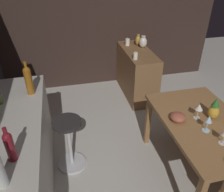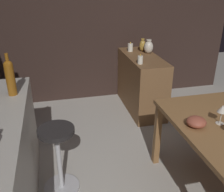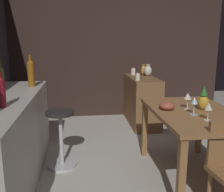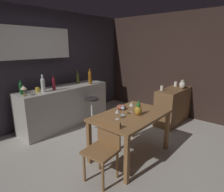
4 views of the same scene
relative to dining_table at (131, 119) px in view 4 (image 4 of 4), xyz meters
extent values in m
plane|color=#B7B2A8|center=(-0.08, 0.35, -0.65)|extent=(9.00, 9.00, 0.00)
cube|color=#38333D|center=(-0.08, 2.45, 0.65)|extent=(5.20, 0.10, 2.60)
cube|color=white|center=(-0.38, 2.33, 1.20)|extent=(1.70, 0.32, 0.64)
cube|color=#33231E|center=(2.47, 0.65, 0.65)|extent=(0.10, 4.40, 2.60)
cube|color=olive|center=(0.00, 0.00, 0.07)|extent=(1.28, 0.82, 0.04)
cube|color=olive|center=(-0.59, 0.36, -0.30)|extent=(0.06, 0.06, 0.70)
cube|color=olive|center=(0.59, 0.36, -0.30)|extent=(0.06, 0.06, 0.70)
cube|color=olive|center=(-0.59, -0.36, -0.30)|extent=(0.06, 0.06, 0.70)
cube|color=olive|center=(0.59, -0.36, -0.30)|extent=(0.06, 0.06, 0.70)
cube|color=#B2ADA3|center=(0.09, 1.90, -0.20)|extent=(2.10, 0.60, 0.90)
cube|color=brown|center=(1.86, 0.09, -0.24)|extent=(1.10, 0.44, 0.82)
cube|color=olive|center=(-0.76, -0.05, -0.21)|extent=(0.44, 0.44, 0.04)
cube|color=olive|center=(-0.58, -0.03, -0.01)|extent=(0.07, 0.38, 0.39)
cylinder|color=olive|center=(-0.90, -0.22, -0.44)|extent=(0.04, 0.04, 0.42)
cylinder|color=olive|center=(-0.93, 0.09, -0.44)|extent=(0.04, 0.04, 0.42)
cylinder|color=olive|center=(-0.58, -0.19, -0.44)|extent=(0.04, 0.04, 0.42)
cylinder|color=olive|center=(-0.61, 0.12, -0.44)|extent=(0.04, 0.04, 0.42)
cylinder|color=#262323|center=(0.43, 1.38, 0.00)|extent=(0.32, 0.32, 0.04)
cylinder|color=silver|center=(0.43, 1.38, -0.33)|extent=(0.04, 0.04, 0.63)
cylinder|color=silver|center=(0.43, 1.38, -0.63)|extent=(0.34, 0.34, 0.03)
cylinder|color=silver|center=(-0.12, 0.07, 0.09)|extent=(0.07, 0.07, 0.00)
cylinder|color=silver|center=(-0.12, 0.07, 0.15)|extent=(0.01, 0.01, 0.10)
cone|color=silver|center=(-0.12, 0.07, 0.23)|extent=(0.07, 0.07, 0.07)
cylinder|color=silver|center=(0.08, 0.05, 0.09)|extent=(0.07, 0.07, 0.00)
cylinder|color=silver|center=(0.08, 0.05, 0.15)|extent=(0.01, 0.01, 0.10)
cone|color=silver|center=(0.08, 0.05, 0.23)|extent=(0.08, 0.08, 0.06)
cylinder|color=silver|center=(-0.31, 0.03, 0.09)|extent=(0.07, 0.07, 0.00)
cylinder|color=silver|center=(-0.31, 0.03, 0.14)|extent=(0.01, 0.01, 0.10)
cone|color=silver|center=(-0.31, 0.03, 0.22)|extent=(0.07, 0.07, 0.07)
ellipsoid|color=gold|center=(0.04, -0.10, 0.17)|extent=(0.11, 0.11, 0.15)
cone|color=#2D6B28|center=(0.04, -0.10, 0.29)|extent=(0.08, 0.08, 0.10)
ellipsoid|color=#9E4C38|center=(0.08, 0.27, 0.13)|extent=(0.16, 0.16, 0.08)
cylinder|color=#1E592D|center=(-0.83, 1.96, 0.35)|extent=(0.07, 0.07, 0.20)
sphere|color=#1E592D|center=(-0.83, 1.96, 0.45)|extent=(0.07, 0.07, 0.07)
cylinder|color=#1E592D|center=(-0.83, 1.96, 0.50)|extent=(0.03, 0.03, 0.05)
cylinder|color=maroon|center=(-0.24, 1.79, 0.36)|extent=(0.07, 0.07, 0.22)
sphere|color=maroon|center=(-0.24, 1.79, 0.47)|extent=(0.07, 0.07, 0.07)
cylinder|color=maroon|center=(-0.24, 1.79, 0.52)|extent=(0.03, 0.03, 0.06)
cylinder|color=#8C5114|center=(0.71, 1.72, 0.39)|extent=(0.08, 0.08, 0.27)
sphere|color=#8C5114|center=(0.71, 1.72, 0.52)|extent=(0.08, 0.08, 0.08)
cylinder|color=#8C5114|center=(0.71, 1.72, 0.59)|extent=(0.03, 0.03, 0.08)
cylinder|color=silver|center=(-0.46, 1.83, 0.37)|extent=(0.08, 0.08, 0.24)
sphere|color=silver|center=(-0.46, 1.83, 0.49)|extent=(0.08, 0.08, 0.08)
cylinder|color=silver|center=(-0.46, 1.83, 0.56)|extent=(0.04, 0.04, 0.09)
cylinder|color=#475623|center=(0.58, 2.03, 0.35)|extent=(0.08, 0.08, 0.21)
sphere|color=#475623|center=(0.58, 2.03, 0.46)|extent=(0.08, 0.08, 0.08)
cylinder|color=#475623|center=(0.58, 2.03, 0.53)|extent=(0.04, 0.04, 0.09)
cylinder|color=gold|center=(-0.55, 1.89, 0.30)|extent=(0.08, 0.08, 0.10)
torus|color=gold|center=(-0.50, 1.89, 0.31)|extent=(0.05, 0.01, 0.05)
cylinder|color=#515660|center=(-0.74, 2.04, 0.29)|extent=(0.07, 0.07, 0.08)
torus|color=#515660|center=(-0.69, 2.04, 0.29)|extent=(0.05, 0.01, 0.05)
cylinder|color=#A58447|center=(-0.86, 1.80, 0.26)|extent=(0.08, 0.08, 0.02)
cylinder|color=#A58447|center=(-0.86, 1.80, 0.33)|extent=(0.02, 0.02, 0.11)
cone|color=beige|center=(-0.86, 1.80, 0.42)|extent=(0.12, 0.12, 0.06)
cylinder|color=white|center=(1.53, 0.25, 0.22)|extent=(0.07, 0.07, 0.10)
ellipsoid|color=yellow|center=(1.53, 0.25, 0.29)|extent=(0.01, 0.01, 0.03)
cylinder|color=white|center=(2.16, 0.19, 0.23)|extent=(0.08, 0.08, 0.12)
ellipsoid|color=yellow|center=(2.16, 0.19, 0.30)|extent=(0.01, 0.01, 0.03)
ellipsoid|color=#B78C38|center=(2.12, 0.01, 0.26)|extent=(0.10, 0.10, 0.17)
cylinder|color=#B78C38|center=(2.12, 0.01, 0.35)|extent=(0.05, 0.05, 0.02)
ellipsoid|color=beige|center=(1.99, -0.04, 0.26)|extent=(0.13, 0.13, 0.18)
cylinder|color=beige|center=(1.99, -0.04, 0.36)|extent=(0.07, 0.07, 0.02)
camera|label=1|loc=(-1.56, 1.35, 1.55)|focal=36.52mm
camera|label=2|loc=(-1.51, 1.35, 1.20)|focal=41.37mm
camera|label=3|loc=(-2.38, 1.15, 0.80)|focal=41.17mm
camera|label=4|loc=(-2.38, -1.65, 1.15)|focal=30.65mm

